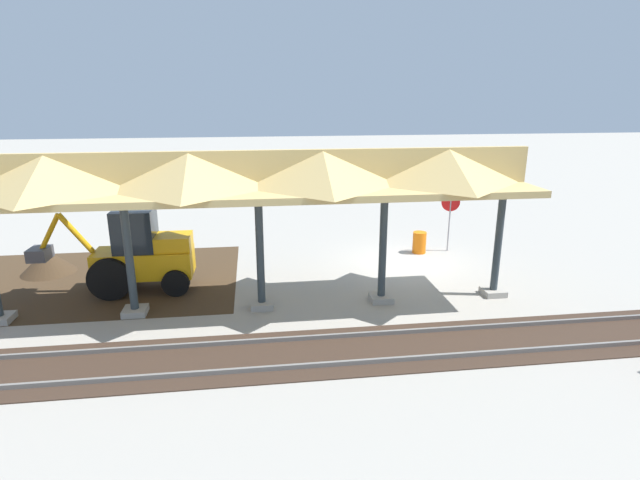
# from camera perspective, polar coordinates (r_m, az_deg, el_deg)

# --- Properties ---
(ground_plane) EXTENTS (120.00, 120.00, 0.00)m
(ground_plane) POSITION_cam_1_polar(r_m,az_deg,el_deg) (20.04, 9.71, -2.62)
(ground_plane) COLOR #9E998E
(dirt_work_zone) EXTENTS (9.99, 7.00, 0.01)m
(dirt_work_zone) POSITION_cam_1_polar(r_m,az_deg,el_deg) (19.68, -24.23, -4.24)
(dirt_work_zone) COLOR #42301E
(dirt_work_zone) RESTS_ON ground
(platform_canopy) EXTENTS (16.54, 3.20, 4.90)m
(platform_canopy) POSITION_cam_1_polar(r_m,az_deg,el_deg) (14.73, -7.18, 7.33)
(platform_canopy) COLOR #9E998E
(platform_canopy) RESTS_ON ground
(rail_tracks) EXTENTS (60.00, 2.58, 0.15)m
(rail_tracks) POSITION_cam_1_polar(r_m,az_deg,el_deg) (14.38, 17.55, -11.02)
(rail_tracks) COLOR slate
(rail_tracks) RESTS_ON ground
(stop_sign) EXTENTS (0.74, 0.22, 2.49)m
(stop_sign) POSITION_cam_1_polar(r_m,az_deg,el_deg) (21.52, 14.66, 3.38)
(stop_sign) COLOR gray
(stop_sign) RESTS_ON ground
(backhoe) EXTENTS (5.18, 1.74, 2.82)m
(backhoe) POSITION_cam_1_polar(r_m,az_deg,el_deg) (17.79, -19.97, -1.58)
(backhoe) COLOR orange
(backhoe) RESTS_ON ground
(dirt_mound) EXTENTS (3.90, 3.90, 1.80)m
(dirt_mound) POSITION_cam_1_polar(r_m,az_deg,el_deg) (21.34, -28.54, -3.28)
(dirt_mound) COLOR #42301E
(dirt_mound) RESTS_ON ground
(traffic_barrel) EXTENTS (0.56, 0.56, 0.90)m
(traffic_barrel) POSITION_cam_1_polar(r_m,az_deg,el_deg) (21.30, 11.29, -0.28)
(traffic_barrel) COLOR orange
(traffic_barrel) RESTS_ON ground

